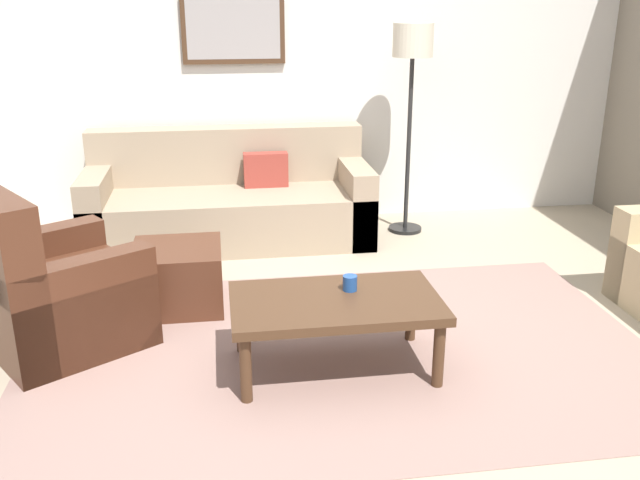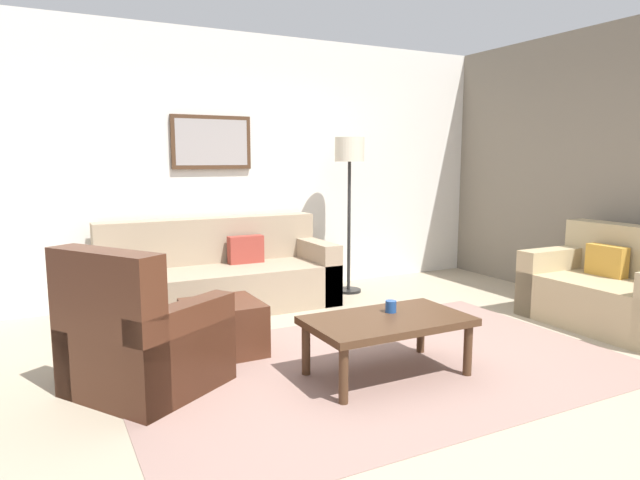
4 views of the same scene
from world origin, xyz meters
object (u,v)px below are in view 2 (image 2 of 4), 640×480
at_px(couch_main, 168,244).
at_px(armchair_leather, 156,412).
at_px(coffee_table, 361,280).
at_px(cup, 351,275).
at_px(couch_loveseat, 503,208).
at_px(lamp_standing, 259,103).
at_px(framed_artwork, 106,92).

relative_size(couch_main, armchair_leather, 1.96).
relative_size(coffee_table, cup, 12.61).
bearing_deg(coffee_table, couch_loveseat, -14.43).
height_order(coffee_table, cup, cup).
bearing_deg(lamp_standing, armchair_leather, -154.41).
bearing_deg(lamp_standing, framed_artwork, 161.38).
distance_m(armchair_leather, cup, 1.82).
bearing_deg(couch_main, coffee_table, -82.33).
distance_m(couch_loveseat, cup, 2.53).
bearing_deg(lamp_standing, coffee_table, -121.81).
relative_size(couch_loveseat, coffee_table, 1.21).
xyz_separation_m(couch_main, lamp_standing, (1.40, -0.11, 1.11)).
bearing_deg(couch_loveseat, lamp_standing, 116.05).
bearing_deg(couch_main, framed_artwork, 104.76).
distance_m(couch_main, armchair_leather, 2.26).
xyz_separation_m(cup, lamp_standing, (1.25, 1.80, 0.96)).
xyz_separation_m(couch_loveseat, cup, (-2.44, 0.63, 0.15)).
relative_size(couch_loveseat, lamp_standing, 0.78).
xyz_separation_m(lamp_standing, framed_artwork, (-1.50, 0.51, 0.31)).
relative_size(couch_main, framed_artwork, 2.46).
bearing_deg(framed_artwork, lamp_standing, -18.62).
relative_size(couch_main, couch_loveseat, 1.66).
bearing_deg(lamp_standing, couch_main, 175.38).
bearing_deg(framed_artwork, coffee_table, -81.11).
relative_size(couch_loveseat, armchair_leather, 1.18).
distance_m(couch_main, lamp_standing, 1.79).
distance_m(armchair_leather, lamp_standing, 3.54).
bearing_deg(cup, couch_main, 94.41).
height_order(couch_main, coffee_table, couch_main).
height_order(coffee_table, lamp_standing, lamp_standing).
distance_m(couch_main, cup, 1.92).
bearing_deg(framed_artwork, cup, -83.78).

